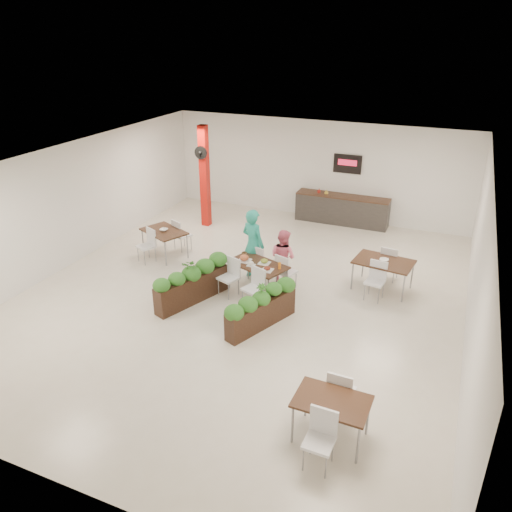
{
  "coord_description": "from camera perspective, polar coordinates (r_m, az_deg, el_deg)",
  "views": [
    {
      "loc": [
        4.4,
        -9.58,
        5.9
      ],
      "look_at": [
        0.36,
        -0.02,
        1.1
      ],
      "focal_mm": 35.0,
      "sensor_mm": 36.0,
      "label": 1
    }
  ],
  "objects": [
    {
      "name": "main_table",
      "position": [
        11.92,
        0.15,
        -1.38
      ],
      "size": [
        1.7,
        1.94,
        0.92
      ],
      "rotation": [
        0.0,
        0.0,
        -0.35
      ],
      "color": "black",
      "rests_on": "ground"
    },
    {
      "name": "side_table_a",
      "position": [
        14.07,
        -10.45,
        2.43
      ],
      "size": [
        1.49,
        1.65,
        0.92
      ],
      "rotation": [
        0.0,
        0.0,
        -0.42
      ],
      "color": "black",
      "rests_on": "ground"
    },
    {
      "name": "diner_man",
      "position": [
        12.48,
        -0.34,
        1.33
      ],
      "size": [
        0.78,
        0.64,
        1.85
      ],
      "primitive_type": "imported",
      "rotation": [
        0.0,
        0.0,
        2.8
      ],
      "color": "teal",
      "rests_on": "ground"
    },
    {
      "name": "ground",
      "position": [
        12.08,
        -1.54,
        -4.42
      ],
      "size": [
        12.0,
        12.0,
        0.0
      ],
      "primitive_type": "plane",
      "color": "beige",
      "rests_on": "ground"
    },
    {
      "name": "service_counter",
      "position": [
        16.52,
        9.79,
        5.34
      ],
      "size": [
        3.0,
        0.64,
        2.2
      ],
      "color": "#2A2725",
      "rests_on": "ground"
    },
    {
      "name": "planter_left",
      "position": [
        11.63,
        -7.35,
        -2.9
      ],
      "size": [
        1.0,
        1.97,
        1.09
      ],
      "rotation": [
        0.0,
        0.0,
        1.21
      ],
      "color": "black",
      "rests_on": "ground"
    },
    {
      "name": "room_shell",
      "position": [
        11.23,
        -1.66,
        4.55
      ],
      "size": [
        10.1,
        12.1,
        3.22
      ],
      "color": "white",
      "rests_on": "ground"
    },
    {
      "name": "side_table_c",
      "position": [
        8.02,
        8.63,
        -16.7
      ],
      "size": [
        1.16,
        1.63,
        0.92
      ],
      "rotation": [
        0.0,
        0.0,
        -0.02
      ],
      "color": "black",
      "rests_on": "ground"
    },
    {
      "name": "red_column",
      "position": [
        15.86,
        -5.91,
        9.13
      ],
      "size": [
        0.4,
        0.41,
        3.2
      ],
      "color": "#B3130B",
      "rests_on": "ground"
    },
    {
      "name": "planter_right",
      "position": [
        10.62,
        0.6,
        -5.74
      ],
      "size": [
        0.99,
        1.84,
        1.02
      ],
      "rotation": [
        0.0,
        0.0,
        1.18
      ],
      "color": "black",
      "rests_on": "ground"
    },
    {
      "name": "diner_woman",
      "position": [
        12.3,
        3.09,
        -0.13
      ],
      "size": [
        0.84,
        0.75,
        1.44
      ],
      "primitive_type": "imported",
      "rotation": [
        0.0,
        0.0,
        2.8
      ],
      "color": "pink",
      "rests_on": "ground"
    },
    {
      "name": "side_table_b",
      "position": [
        12.44,
        14.36,
        -1.01
      ],
      "size": [
        1.47,
        1.66,
        0.92
      ],
      "rotation": [
        0.0,
        0.0,
        -0.13
      ],
      "color": "black",
      "rests_on": "ground"
    }
  ]
}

